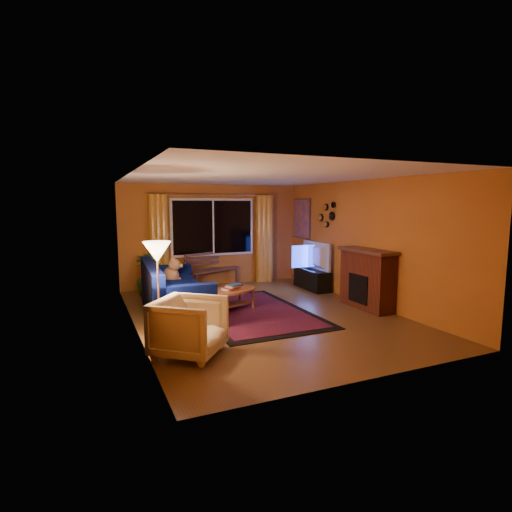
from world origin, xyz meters
name	(u,v)px	position (x,y,z in m)	size (l,w,h in m)	color
floor	(262,315)	(0.00, 0.00, -0.01)	(4.50, 6.00, 0.02)	brown
ceiling	(263,176)	(0.00, 0.00, 2.51)	(4.50, 6.00, 0.02)	white
wall_back	(213,235)	(0.00, 3.01, 1.25)	(4.50, 0.02, 2.50)	#C57129
wall_left	(133,253)	(-2.26, 0.00, 1.25)	(0.02, 6.00, 2.50)	#C57129
wall_right	(364,242)	(2.26, 0.00, 1.25)	(0.02, 6.00, 2.50)	#C57129
window	(213,227)	(0.00, 2.94, 1.45)	(2.00, 0.02, 1.30)	black
curtain_rod	(213,194)	(0.00, 2.90, 2.25)	(0.03, 0.03, 3.20)	#BF8C3F
curtain_left	(159,243)	(-1.35, 2.88, 1.12)	(0.36, 0.36, 2.24)	orange
curtain_right	(264,239)	(1.35, 2.88, 1.12)	(0.36, 0.36, 2.24)	orange
bench	(213,278)	(-0.09, 2.75, 0.21)	(1.41, 0.41, 0.42)	#4E2E27
potted_plant	(148,275)	(-1.69, 2.34, 0.46)	(0.52, 0.52, 0.93)	#235B1E
sofa	(175,289)	(-1.48, 0.63, 0.48)	(1.01, 2.35, 0.95)	#020A3D
dog	(171,272)	(-1.43, 1.16, 0.71)	(0.31, 0.43, 0.47)	#A16F48
armchair	(189,324)	(-1.73, -1.43, 0.43)	(0.84, 0.78, 0.86)	beige
floor_lamp	(158,292)	(-2.00, -0.72, 0.74)	(0.25, 0.25, 1.48)	#BF8C3F
rug	(251,312)	(-0.14, 0.22, 0.01)	(2.00, 3.16, 0.02)	maroon
coffee_table	(231,300)	(-0.45, 0.48, 0.20)	(1.12, 1.12, 0.41)	#B56636
tv_console	(312,279)	(2.00, 1.54, 0.24)	(0.38, 1.15, 0.48)	black
television	(312,256)	(2.00, 1.54, 0.80)	(1.13, 0.15, 0.65)	black
fireplace	(367,280)	(2.05, -0.40, 0.55)	(0.40, 1.20, 1.10)	maroon
mirror_cluster	(327,214)	(2.21, 1.30, 1.80)	(0.06, 0.60, 0.56)	black
painting	(302,218)	(2.22, 2.45, 1.65)	(0.04, 0.76, 0.96)	orange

